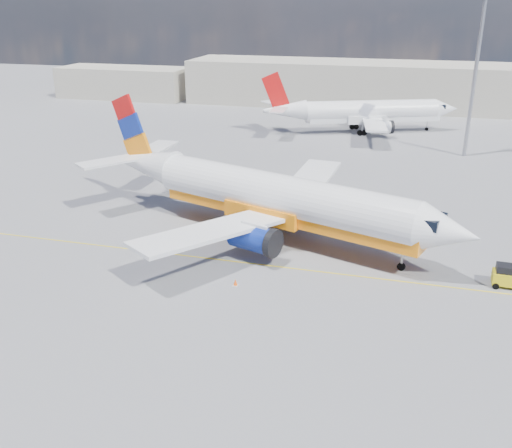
% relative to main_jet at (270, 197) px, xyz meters
% --- Properties ---
extents(ground, '(240.00, 240.00, 0.00)m').
position_rel_main_jet_xyz_m(ground, '(-1.44, -8.67, -3.59)').
color(ground, slate).
rests_on(ground, ground).
extents(taxi_line, '(70.00, 0.15, 0.01)m').
position_rel_main_jet_xyz_m(taxi_line, '(-1.44, -5.67, -3.58)').
color(taxi_line, gold).
rests_on(taxi_line, ground).
extents(terminal_main, '(70.00, 14.00, 8.00)m').
position_rel_main_jet_xyz_m(terminal_main, '(3.56, 66.33, 0.41)').
color(terminal_main, '#B9B19F').
rests_on(terminal_main, ground).
extents(terminal_annex, '(26.00, 10.00, 6.00)m').
position_rel_main_jet_xyz_m(terminal_annex, '(-46.44, 63.33, -0.59)').
color(terminal_annex, '#B9B19F').
rests_on(terminal_annex, ground).
extents(main_jet, '(35.40, 26.87, 10.76)m').
position_rel_main_jet_xyz_m(main_jet, '(0.00, 0.00, 0.00)').
color(main_jet, white).
rests_on(main_jet, ground).
extents(second_jet, '(29.98, 22.65, 9.18)m').
position_rel_main_jet_xyz_m(second_jet, '(3.89, 43.22, -0.53)').
color(second_jet, white).
rests_on(second_jet, ground).
extents(gse_tug, '(2.37, 1.51, 1.66)m').
position_rel_main_jet_xyz_m(gse_tug, '(18.49, -4.52, -2.80)').
color(gse_tug, black).
rests_on(gse_tug, ground).
extents(traffic_cone, '(0.35, 0.35, 0.49)m').
position_rel_main_jet_xyz_m(traffic_cone, '(-0.17, -9.44, -3.35)').
color(traffic_cone, white).
rests_on(traffic_cone, ground).
extents(floodlight_mast, '(1.62, 1.62, 22.24)m').
position_rel_main_jet_xyz_m(floodlight_mast, '(17.82, 32.64, 9.75)').
color(floodlight_mast, '#9D9DA5').
rests_on(floodlight_mast, ground).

